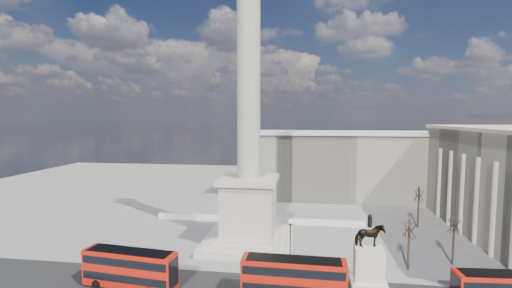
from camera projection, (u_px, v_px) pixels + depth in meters
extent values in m
plane|color=gray|center=(244.00, 256.00, 50.11)|extent=(180.00, 180.00, 0.00)
cube|color=beige|center=(249.00, 240.00, 55.00)|extent=(14.00, 14.00, 1.00)
cube|color=beige|center=(249.00, 236.00, 54.94)|extent=(12.00, 12.00, 0.50)
cube|color=beige|center=(249.00, 233.00, 54.90)|extent=(10.00, 10.00, 0.50)
cube|color=beige|center=(249.00, 207.00, 54.56)|extent=(8.00, 8.00, 8.00)
cube|color=beige|center=(249.00, 180.00, 54.20)|extent=(9.00, 9.00, 0.80)
cylinder|color=#ABA48E|center=(249.00, 69.00, 52.79)|extent=(3.60, 3.60, 34.00)
cube|color=beige|center=(258.00, 220.00, 65.86)|extent=(40.00, 0.60, 1.10)
cube|color=#B2AA92|center=(349.00, 166.00, 86.21)|extent=(50.00, 16.00, 16.00)
cube|color=beige|center=(350.00, 133.00, 85.54)|extent=(51.00, 17.00, 0.60)
cube|color=#B31609|center=(130.00, 268.00, 40.55)|extent=(11.61, 3.85, 4.20)
cube|color=black|center=(130.00, 274.00, 40.61)|extent=(11.17, 3.85, 0.93)
cube|color=black|center=(130.00, 259.00, 40.46)|extent=(11.17, 3.85, 0.93)
cube|color=black|center=(130.00, 251.00, 40.38)|extent=(10.45, 3.46, 0.06)
cylinder|color=black|center=(103.00, 280.00, 41.63)|extent=(1.43, 2.82, 1.14)
cylinder|color=black|center=(154.00, 287.00, 39.92)|extent=(1.43, 2.82, 1.14)
cylinder|color=black|center=(165.00, 288.00, 39.58)|extent=(1.43, 2.82, 1.14)
cube|color=#B31609|center=(293.00, 278.00, 38.04)|extent=(11.62, 2.86, 4.26)
cube|color=black|center=(293.00, 284.00, 38.10)|extent=(11.16, 2.91, 0.95)
cube|color=black|center=(293.00, 268.00, 37.95)|extent=(11.16, 2.91, 0.95)
cube|color=black|center=(294.00, 259.00, 37.86)|extent=(10.46, 2.58, 0.06)
cube|color=black|center=(508.00, 282.00, 35.39)|extent=(10.17, 3.05, 0.86)
cube|color=black|center=(509.00, 274.00, 35.31)|extent=(9.53, 2.71, 0.06)
cylinder|color=black|center=(290.00, 262.00, 47.52)|extent=(0.42, 0.42, 0.48)
cylinder|color=black|center=(290.00, 243.00, 47.31)|extent=(0.15, 0.15, 5.76)
cylinder|color=black|center=(290.00, 224.00, 47.09)|extent=(0.29, 0.29, 0.29)
sphere|color=silver|center=(290.00, 221.00, 47.06)|extent=(0.54, 0.54, 0.54)
cube|color=beige|center=(368.00, 282.00, 41.58)|extent=(4.23, 3.17, 0.53)
cube|color=beige|center=(369.00, 266.00, 41.41)|extent=(3.38, 2.33, 4.65)
imported|color=black|center=(369.00, 236.00, 41.11)|extent=(3.65, 2.31, 2.86)
cylinder|color=black|center=(370.00, 222.00, 40.97)|extent=(0.53, 0.53, 1.27)
sphere|color=black|center=(370.00, 216.00, 40.90)|extent=(0.38, 0.38, 0.38)
cylinder|color=#332319|center=(453.00, 240.00, 46.94)|extent=(0.28, 0.28, 6.96)
cylinder|color=#332319|center=(409.00, 244.00, 45.42)|extent=(0.32, 0.32, 6.88)
cylinder|color=#332319|center=(418.00, 207.00, 62.64)|extent=(0.33, 0.33, 7.63)
imported|color=black|center=(480.00, 285.00, 39.64)|extent=(0.72, 0.52, 1.83)
imported|color=black|center=(506.00, 287.00, 39.26)|extent=(0.90, 0.73, 1.73)
imported|color=black|center=(275.00, 259.00, 47.06)|extent=(0.86, 0.98, 1.58)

